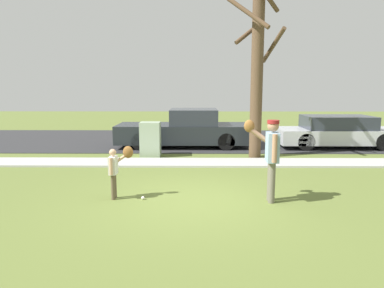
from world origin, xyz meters
TOP-DOWN VIEW (x-y plane):
  - ground_plane at (0.00, 3.50)m, footprint 48.00×48.00m
  - sidewalk_strip at (0.00, 3.60)m, footprint 36.00×1.20m
  - road_surface at (0.00, 8.60)m, footprint 36.00×6.80m
  - person_adult at (1.59, -0.07)m, footprint 0.67×0.65m
  - person_child at (-1.58, 0.09)m, footprint 0.48×0.41m
  - baseball at (-1.04, 0.00)m, footprint 0.07×0.07m
  - utility_cabinet at (-1.46, 4.72)m, footprint 0.67×0.58m
  - street_tree_near at (2.08, 4.61)m, footprint 1.85×1.89m
  - parked_pickup_dark at (-0.31, 6.74)m, footprint 5.20×1.95m
  - parked_sedan_silver at (5.59, 6.61)m, footprint 4.60×1.80m

SIDE VIEW (x-z plane):
  - ground_plane at x=0.00m, z-range 0.00..0.00m
  - road_surface at x=0.00m, z-range 0.00..0.02m
  - sidewalk_strip at x=0.00m, z-range 0.00..0.06m
  - baseball at x=-1.04m, z-range 0.00..0.07m
  - utility_cabinet at x=-1.46m, z-range 0.00..1.18m
  - parked_sedan_silver at x=5.59m, z-range 0.01..1.23m
  - parked_pickup_dark at x=-0.31m, z-range -0.06..1.41m
  - person_child at x=-1.58m, z-range 0.16..1.27m
  - person_adult at x=1.59m, z-range 0.21..1.90m
  - street_tree_near at x=2.08m, z-range 0.17..5.84m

